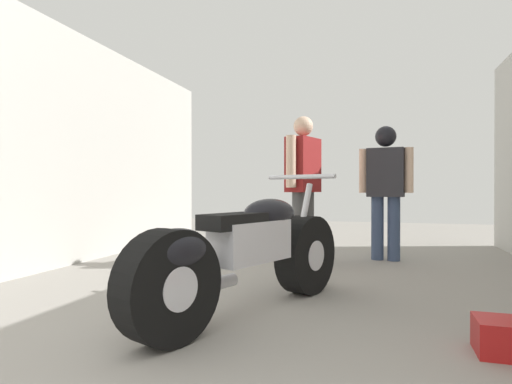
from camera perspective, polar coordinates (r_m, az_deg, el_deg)
ground_plane at (r=3.77m, az=3.17°, el=-13.07°), size 16.06×16.06×0.00m
garage_partition_left at (r=4.98m, az=-27.60°, el=5.94°), size 0.08×7.36×2.73m
motorcycle_maroon_cruiser at (r=2.93m, az=-1.31°, el=-8.56°), size 1.03×2.06×1.00m
mechanic_in_blue at (r=5.02m, az=6.46°, el=1.63°), size 0.39×0.70×1.75m
mechanic_with_helmet at (r=5.41m, az=17.27°, el=1.59°), size 0.66×0.29×1.66m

